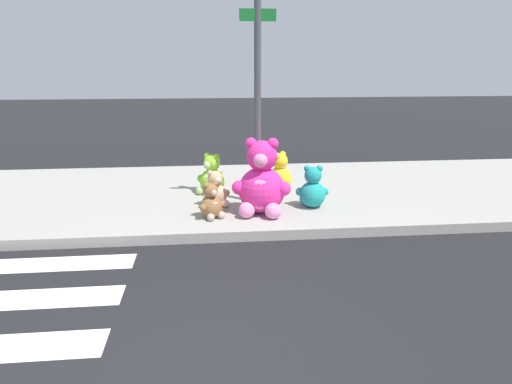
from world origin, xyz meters
TOP-DOWN VIEW (x-y plane):
  - sidewalk at (0.00, 5.20)m, footprint 28.00×4.40m
  - sign_pole at (1.00, 4.40)m, footprint 0.56×0.11m
  - plush_pink_large at (1.00, 3.81)m, footprint 0.89×0.82m
  - plush_yellow at (1.47, 5.12)m, footprint 0.51×0.50m
  - plush_brown at (0.23, 3.66)m, footprint 0.38×0.40m
  - plush_teal at (1.85, 4.06)m, footprint 0.53×0.47m
  - plush_tan at (0.31, 4.24)m, footprint 0.44×0.44m
  - plush_lime at (0.25, 5.02)m, footprint 0.51×0.52m

SIDE VIEW (x-z plane):
  - sidewalk at x=0.00m, z-range 0.00..0.15m
  - plush_brown at x=0.23m, z-range 0.10..0.64m
  - plush_tan at x=0.31m, z-range 0.09..0.70m
  - plush_teal at x=1.85m, z-range 0.08..0.77m
  - plush_yellow at x=1.47m, z-range 0.08..0.79m
  - plush_lime at x=0.25m, z-range 0.08..0.80m
  - plush_pink_large at x=1.00m, z-range 0.03..1.20m
  - sign_pole at x=1.00m, z-range 0.25..3.45m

